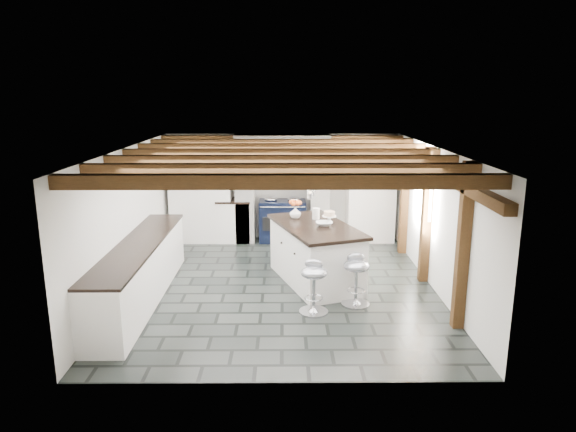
{
  "coord_description": "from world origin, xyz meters",
  "views": [
    {
      "loc": [
        0.03,
        -8.13,
        3.15
      ],
      "look_at": [
        0.1,
        0.4,
        1.1
      ],
      "focal_mm": 32.0,
      "sensor_mm": 36.0,
      "label": 1
    }
  ],
  "objects_px": {
    "kitchen_island": "(315,253)",
    "bar_stool_near": "(356,274)",
    "range_cooker": "(283,220)",
    "bar_stool_far": "(314,281)"
  },
  "relations": [
    {
      "from": "range_cooker",
      "to": "bar_stool_near",
      "type": "bearing_deg",
      "value": -72.33
    },
    {
      "from": "kitchen_island",
      "to": "bar_stool_near",
      "type": "distance_m",
      "value": 1.15
    },
    {
      "from": "range_cooker",
      "to": "kitchen_island",
      "type": "bearing_deg",
      "value": -77.43
    },
    {
      "from": "kitchen_island",
      "to": "bar_stool_far",
      "type": "bearing_deg",
      "value": -113.31
    },
    {
      "from": "kitchen_island",
      "to": "bar_stool_near",
      "type": "height_order",
      "value": "kitchen_island"
    },
    {
      "from": "kitchen_island",
      "to": "bar_stool_far",
      "type": "relative_size",
      "value": 2.85
    },
    {
      "from": "kitchen_island",
      "to": "bar_stool_near",
      "type": "xyz_separation_m",
      "value": [
        0.56,
        -1.0,
        -0.02
      ]
    },
    {
      "from": "kitchen_island",
      "to": "bar_stool_near",
      "type": "relative_size",
      "value": 2.83
    },
    {
      "from": "range_cooker",
      "to": "bar_stool_far",
      "type": "bearing_deg",
      "value": -82.97
    },
    {
      "from": "kitchen_island",
      "to": "range_cooker",
      "type": "bearing_deg",
      "value": 83.38
    }
  ]
}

